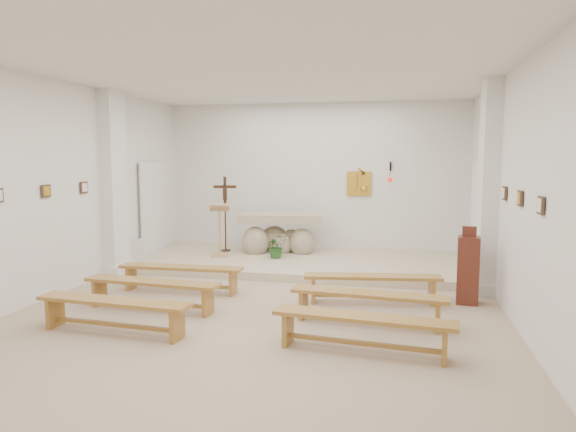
% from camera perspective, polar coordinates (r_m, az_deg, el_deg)
% --- Properties ---
extents(ground, '(7.00, 10.00, 0.00)m').
position_cam_1_polar(ground, '(7.46, -3.54, -10.98)').
color(ground, tan).
rests_on(ground, ground).
extents(wall_left, '(0.02, 10.00, 3.50)m').
position_cam_1_polar(wall_left, '(8.76, -26.22, 2.62)').
color(wall_left, silver).
rests_on(wall_left, ground).
extents(wall_right, '(0.02, 10.00, 3.50)m').
position_cam_1_polar(wall_right, '(7.04, 24.88, 1.91)').
color(wall_right, silver).
rests_on(wall_right, ground).
extents(wall_back, '(7.00, 0.02, 3.50)m').
position_cam_1_polar(wall_back, '(12.01, 2.89, 4.15)').
color(wall_back, silver).
rests_on(wall_back, ground).
extents(ceiling, '(7.00, 10.00, 0.02)m').
position_cam_1_polar(ceiling, '(7.23, -3.75, 16.45)').
color(ceiling, silver).
rests_on(ceiling, wall_back).
extents(sanctuary_platform, '(6.98, 3.00, 0.15)m').
position_cam_1_polar(sanctuary_platform, '(10.75, 1.54, -5.13)').
color(sanctuary_platform, beige).
rests_on(sanctuary_platform, ground).
extents(pilaster_left, '(0.26, 0.55, 3.50)m').
position_cam_1_polar(pilaster_left, '(10.33, -18.80, 3.43)').
color(pilaster_left, white).
rests_on(pilaster_left, ground).
extents(pilaster_right, '(0.26, 0.55, 3.50)m').
position_cam_1_polar(pilaster_right, '(8.97, 21.36, 2.92)').
color(pilaster_right, white).
rests_on(pilaster_right, ground).
extents(gold_wall_relief, '(0.55, 0.04, 0.55)m').
position_cam_1_polar(gold_wall_relief, '(11.85, 7.89, 3.58)').
color(gold_wall_relief, gold).
rests_on(gold_wall_relief, wall_back).
extents(sanctuary_lamp, '(0.11, 0.36, 0.44)m').
position_cam_1_polar(sanctuary_lamp, '(11.56, 11.27, 4.24)').
color(sanctuary_lamp, black).
rests_on(sanctuary_lamp, wall_back).
extents(station_frame_left_mid, '(0.03, 0.20, 0.20)m').
position_cam_1_polar(station_frame_left_mid, '(8.90, -25.31, 2.53)').
color(station_frame_left_mid, '#432C1D').
rests_on(station_frame_left_mid, wall_left).
extents(station_frame_left_rear, '(0.03, 0.20, 0.20)m').
position_cam_1_polar(station_frame_left_rear, '(9.71, -21.72, 2.97)').
color(station_frame_left_rear, '#432C1D').
rests_on(station_frame_left_rear, wall_left).
extents(station_frame_right_front, '(0.03, 0.20, 0.20)m').
position_cam_1_polar(station_frame_right_front, '(6.26, 26.27, 1.07)').
color(station_frame_right_front, '#432C1D').
rests_on(station_frame_right_front, wall_right).
extents(station_frame_right_mid, '(0.03, 0.20, 0.20)m').
position_cam_1_polar(station_frame_right_mid, '(7.23, 24.37, 1.80)').
color(station_frame_right_mid, '#432C1D').
rests_on(station_frame_right_mid, wall_right).
extents(station_frame_right_rear, '(0.03, 0.20, 0.20)m').
position_cam_1_polar(station_frame_right_rear, '(8.21, 22.92, 2.35)').
color(station_frame_right_rear, '#432C1D').
rests_on(station_frame_right_rear, wall_right).
extents(radiator_left, '(0.10, 0.85, 0.52)m').
position_cam_1_polar(radiator_left, '(11.13, -16.93, -3.98)').
color(radiator_left, silver).
rests_on(radiator_left, ground).
extents(radiator_right, '(0.10, 0.85, 0.52)m').
position_cam_1_polar(radiator_right, '(9.86, 20.71, -5.45)').
color(radiator_right, silver).
rests_on(radiator_right, ground).
extents(altar, '(1.91, 0.98, 0.94)m').
position_cam_1_polar(altar, '(11.38, -0.97, -2.24)').
color(altar, '#C1B293').
rests_on(altar, sanctuary_platform).
extents(lectern, '(0.48, 0.44, 1.14)m').
position_cam_1_polar(lectern, '(10.99, -7.60, -1.55)').
color(lectern, tan).
rests_on(lectern, sanctuary_platform).
extents(crucifix_stand, '(0.50, 0.22, 1.67)m').
position_cam_1_polar(crucifix_stand, '(11.53, -6.99, 0.86)').
color(crucifix_stand, '#321E10').
rests_on(crucifix_stand, sanctuary_platform).
extents(potted_plant, '(0.59, 0.58, 0.49)m').
position_cam_1_polar(potted_plant, '(10.75, -1.31, -3.38)').
color(potted_plant, '#245020').
rests_on(potted_plant, sanctuary_platform).
extents(donation_pedestal, '(0.35, 0.35, 1.20)m').
position_cam_1_polar(donation_pedestal, '(8.39, 19.36, -5.64)').
color(donation_pedestal, '#4F2216').
rests_on(donation_pedestal, ground).
extents(bench_left_front, '(2.10, 0.38, 0.44)m').
position_cam_1_polar(bench_left_front, '(8.80, -11.80, -6.17)').
color(bench_left_front, '#A4712F').
rests_on(bench_left_front, ground).
extents(bench_right_front, '(2.12, 0.62, 0.44)m').
position_cam_1_polar(bench_right_front, '(8.07, 9.35, -7.27)').
color(bench_right_front, '#A4712F').
rests_on(bench_right_front, ground).
extents(bench_left_second, '(2.11, 0.49, 0.44)m').
position_cam_1_polar(bench_left_second, '(7.88, -14.90, -7.73)').
color(bench_left_second, '#A4712F').
rests_on(bench_left_second, ground).
extents(bench_right_second, '(2.12, 0.54, 0.44)m').
position_cam_1_polar(bench_right_second, '(7.06, 8.91, -9.25)').
color(bench_right_second, '#A4712F').
rests_on(bench_right_second, ground).
extents(bench_left_third, '(2.11, 0.49, 0.44)m').
position_cam_1_polar(bench_left_third, '(7.01, -18.82, -9.65)').
color(bench_left_third, '#A4712F').
rests_on(bench_left_third, ground).
extents(bench_right_third, '(2.12, 0.55, 0.44)m').
position_cam_1_polar(bench_right_third, '(6.07, 8.32, -11.89)').
color(bench_right_third, '#A4712F').
rests_on(bench_right_third, ground).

